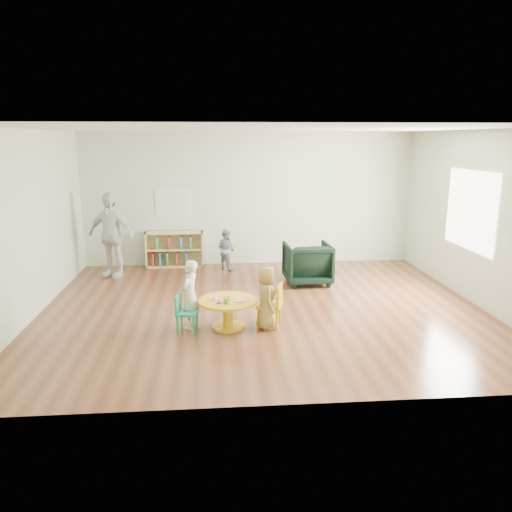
# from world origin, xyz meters

# --- Properties ---
(room) EXTENTS (7.10, 7.00, 2.80)m
(room) POSITION_xyz_m (0.01, 0.00, 1.89)
(room) COLOR brown
(room) RESTS_ON ground
(activity_table) EXTENTS (0.84, 0.84, 0.46)m
(activity_table) POSITION_xyz_m (-0.58, -0.80, 0.29)
(activity_table) COLOR gold
(activity_table) RESTS_ON ground
(kid_chair_left) EXTENTS (0.34, 0.34, 0.54)m
(kid_chair_left) POSITION_xyz_m (-1.19, -0.87, 0.29)
(kid_chair_left) COLOR #1B986A
(kid_chair_left) RESTS_ON ground
(kid_chair_right) EXTENTS (0.42, 0.42, 0.62)m
(kid_chair_right) POSITION_xyz_m (0.07, -0.79, 0.34)
(kid_chair_right) COLOR gold
(kid_chair_right) RESTS_ON ground
(bookshelf) EXTENTS (1.20, 0.30, 0.75)m
(bookshelf) POSITION_xyz_m (-1.61, 2.86, 0.37)
(bookshelf) COLOR tan
(bookshelf) RESTS_ON ground
(alphabet_poster) EXTENTS (0.74, 0.01, 0.54)m
(alphabet_poster) POSITION_xyz_m (-1.60, 2.98, 1.35)
(alphabet_poster) COLOR white
(alphabet_poster) RESTS_ON ground
(armchair) EXTENTS (0.85, 0.88, 0.77)m
(armchair) POSITION_xyz_m (0.97, 1.34, 0.39)
(armchair) COLOR black
(armchair) RESTS_ON ground
(child_left) EXTENTS (0.36, 0.43, 0.99)m
(child_left) POSITION_xyz_m (-1.12, -0.74, 0.50)
(child_left) COLOR silver
(child_left) RESTS_ON ground
(child_right) EXTENTS (0.34, 0.48, 0.91)m
(child_right) POSITION_xyz_m (-0.04, -0.86, 0.46)
(child_right) COLOR yellow
(child_right) RESTS_ON ground
(toddler) EXTENTS (0.53, 0.52, 0.85)m
(toddler) POSITION_xyz_m (-0.52, 2.48, 0.43)
(toddler) COLOR #1C1B44
(toddler) RESTS_ON ground
(adult_caretaker) EXTENTS (1.05, 0.74, 1.66)m
(adult_caretaker) POSITION_xyz_m (-2.76, 2.13, 0.83)
(adult_caretaker) COLOR silver
(adult_caretaker) RESTS_ON ground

